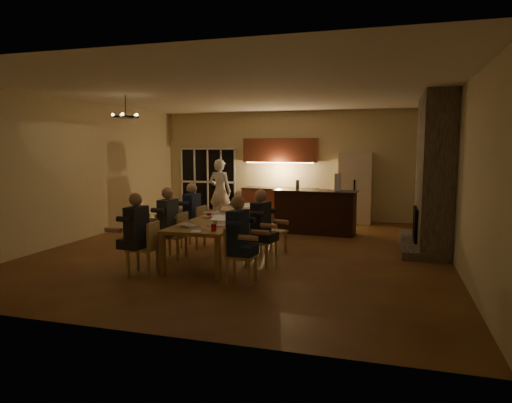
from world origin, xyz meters
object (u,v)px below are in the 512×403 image
object	(u,v)px
chair_right_mid	(256,241)
standing_person	(220,191)
dining_table	(223,237)
mug_front	(214,219)
plate_near	(227,223)
plate_far	(254,214)
person_right_mid	(261,228)
redcup_mid	(209,212)
person_left_mid	(168,224)
redcup_far	(253,207)
chair_right_far	(273,231)
laptop_a	(189,220)
can_cola	(239,207)
person_left_near	(137,234)
laptop_e	(228,206)
bar_blender	(338,182)
bar_island	(315,212)
person_right_near	(238,239)
redcup_near	(214,227)
chair_left_mid	(173,235)
laptop_b	(218,219)
laptop_c	(211,211)
can_silver	(215,221)
bar_bottle	(297,185)
mug_mid	(235,212)
chandelier	(126,117)
laptop_f	(251,206)
refrigerator	(355,188)
person_left_far	(192,216)
laptop_d	(232,213)
chair_right_near	(242,255)
plate_left	(187,224)
mug_back	(219,210)
chair_left_far	(193,226)
chair_left_near	(143,248)

from	to	relation	value
chair_right_mid	standing_person	xyz separation A→B (m)	(-2.32, 4.27, 0.46)
dining_table	mug_front	size ratio (longest dim) A/B	31.94
plate_near	plate_far	size ratio (longest dim) A/B	0.88
person_right_mid	redcup_mid	bearing A→B (deg)	70.57
person_left_mid	redcup_far	world-z (taller)	person_left_mid
chair_right_far	laptop_a	bearing A→B (deg)	164.33
dining_table	can_cola	size ratio (longest dim) A/B	26.62
person_left_near	laptop_e	xyz separation A→B (m)	(0.65, 2.68, 0.17)
mug_front	bar_blender	size ratio (longest dim) A/B	0.24
chair_right_far	plate_far	xyz separation A→B (m)	(-0.46, 0.15, 0.31)
bar_island	person_right_near	distance (m)	4.54
redcup_near	bar_island	bearing A→B (deg)	76.61
chair_left_mid	laptop_b	xyz separation A→B (m)	(1.06, -0.39, 0.42)
laptop_c	can_silver	xyz separation A→B (m)	(0.39, -0.77, -0.05)
person_left_mid	redcup_mid	bearing A→B (deg)	156.32
can_cola	bar_bottle	world-z (taller)	bar_bottle
person_right_near	laptop_a	bearing A→B (deg)	68.08
person_right_mid	can_silver	xyz separation A→B (m)	(-0.80, -0.19, 0.12)
chair_right_mid	mug_mid	distance (m)	1.39
chandelier	laptop_f	size ratio (longest dim) A/B	1.69
redcup_near	chair_right_far	bearing A→B (deg)	74.64
bar_bottle	refrigerator	bearing A→B (deg)	55.43
person_left_far	laptop_d	xyz separation A→B (m)	(1.09, -0.57, 0.17)
chair_right_mid	bar_bottle	world-z (taller)	bar_bottle
laptop_a	laptop_e	xyz separation A→B (m)	(-0.02, 2.04, 0.00)
redcup_mid	chair_right_near	bearing A→B (deg)	-55.42
chair_right_far	person_left_far	size ratio (longest dim) A/B	0.64
person_right_mid	can_cola	xyz separation A→B (m)	(-1.04, 1.83, 0.12)
chair_left_mid	laptop_d	size ratio (longest dim) A/B	2.78
standing_person	can_silver	xyz separation A→B (m)	(1.59, -4.40, -0.09)
can_cola	plate_left	world-z (taller)	can_cola
laptop_c	laptop_d	xyz separation A→B (m)	(0.48, -0.13, 0.00)
chair_right_near	laptop_e	bearing A→B (deg)	24.04
redcup_far	plate_near	size ratio (longest dim) A/B	0.49
laptop_b	mug_back	size ratio (longest dim) A/B	3.20
chair_left_far	laptop_e	bearing A→B (deg)	126.06
chair_left_near	redcup_near	world-z (taller)	chair_left_near
person_left_far	redcup_far	xyz separation A→B (m)	(1.09, 0.84, 0.12)
laptop_b	laptop_d	distance (m)	0.80
chair_left_far	bar_bottle	bearing A→B (deg)	147.39
standing_person	mug_front	world-z (taller)	standing_person
can_cola	redcup_far	bearing A→B (deg)	4.32
chair_right_far	mug_mid	distance (m)	0.88
laptop_b	mug_back	distance (m)	1.76
standing_person	mug_mid	bearing A→B (deg)	123.00
refrigerator	laptop_c	xyz separation A→B (m)	(-2.46, -4.73, -0.14)
person_left_mid	redcup_near	size ratio (longest dim) A/B	11.50
laptop_e	person_left_near	bearing A→B (deg)	72.12
refrigerator	person_right_near	size ratio (longest dim) A/B	1.45
chair_right_far	redcup_near	size ratio (longest dim) A/B	7.42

